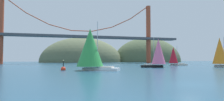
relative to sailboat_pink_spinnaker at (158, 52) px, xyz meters
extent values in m
plane|color=navy|center=(-16.29, -36.55, -4.66)|extent=(360.00, 360.00, 0.00)
ellipsoid|color=#4C5B3D|center=(43.71, 98.45, -4.66)|extent=(58.04, 44.00, 40.51)
ellipsoid|color=#5B6647|center=(-11.29, 98.45, -4.66)|extent=(62.93, 44.00, 37.92)
cylinder|color=#A34228|center=(-57.91, 58.45, 13.27)|extent=(2.80, 2.80, 35.85)
cylinder|color=#A34228|center=(25.32, 58.45, 13.27)|extent=(2.80, 2.80, 35.85)
cube|color=#47474C|center=(-16.29, 58.45, 10.57)|extent=(119.24, 6.00, 1.20)
cylinder|color=#A34228|center=(-51.97, 58.45, 26.87)|extent=(12.18, 0.50, 9.04)
cylinder|color=#A34228|center=(-40.08, 58.45, 19.68)|extent=(12.11, 0.50, 6.20)
cylinder|color=#A34228|center=(-28.19, 58.45, 15.37)|extent=(12.01, 0.50, 3.36)
cylinder|color=#A34228|center=(-16.29, 58.45, 13.93)|extent=(11.89, 0.50, 0.50)
cylinder|color=#A34228|center=(-4.40, 58.45, 15.37)|extent=(12.01, 0.50, 3.36)
cylinder|color=#A34228|center=(7.49, 58.45, 19.68)|extent=(12.11, 0.50, 6.20)
cylinder|color=#A34228|center=(19.38, 58.45, 26.87)|extent=(12.18, 0.50, 9.04)
cube|color=black|center=(-1.96, 0.30, -4.29)|extent=(6.79, 2.61, 0.73)
cube|color=beige|center=(-3.14, 0.48, -3.75)|extent=(2.28, 1.55, 0.36)
cylinder|color=#B2B2B7|center=(-1.31, 0.20, 0.30)|extent=(0.14, 0.14, 8.45)
cone|color=pink|center=(0.13, -0.02, 0.27)|extent=(4.83, 4.83, 7.79)
cube|color=white|center=(-20.27, -10.94, -4.34)|extent=(8.23, 6.57, 0.64)
cube|color=beige|center=(-19.02, -11.76, -3.84)|extent=(3.22, 2.99, 0.36)
cylinder|color=#B2B2B7|center=(-20.96, -10.49, 1.22)|extent=(0.14, 0.14, 10.48)
cone|color=green|center=(-22.47, -9.48, 0.60)|extent=(8.46, 8.46, 8.64)
cube|color=#B7B2A8|center=(17.11, 14.58, -4.36)|extent=(6.48, 4.60, 0.58)
cube|color=beige|center=(18.13, 14.03, -3.89)|extent=(2.44, 2.15, 0.36)
cylinder|color=#B2B2B7|center=(16.55, 14.88, -0.46)|extent=(0.14, 0.14, 7.22)
cone|color=#B21423|center=(15.31, 15.56, -0.52)|extent=(4.94, 4.94, 6.49)
cylinder|color=#B2B2B7|center=(21.72, -3.03, 0.61)|extent=(0.14, 0.14, 9.03)
cone|color=orange|center=(20.05, -3.12, 0.58)|extent=(4.60, 4.60, 8.37)
sphere|color=red|center=(-28.34, -7.57, -4.35)|extent=(1.10, 1.10, 1.10)
cylinder|color=black|center=(-28.34, -7.57, -3.31)|extent=(0.20, 0.20, 1.60)
sphere|color=#F2EA99|center=(-28.34, -7.57, -2.39)|extent=(0.24, 0.24, 0.24)
camera|label=1|loc=(-29.73, -54.44, -2.00)|focal=31.76mm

